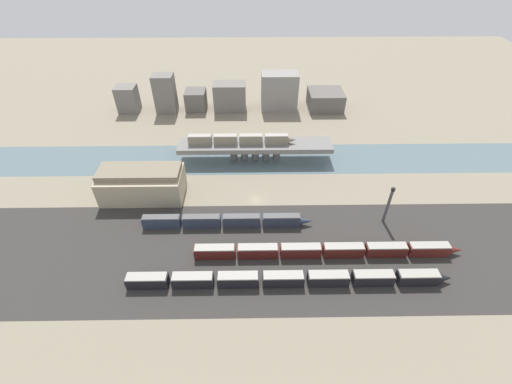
{
  "coord_description": "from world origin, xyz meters",
  "views": [
    {
      "loc": [
        -1.28,
        -90.58,
        78.14
      ],
      "look_at": [
        0.0,
        0.81,
        2.95
      ],
      "focal_mm": 24.0,
      "sensor_mm": 36.0,
      "label": 1
    }
  ],
  "objects_px": {
    "warehouse_building": "(142,183)",
    "train_on_bridge": "(241,139)",
    "train_yard_far": "(225,221)",
    "train_yard_near": "(288,279)",
    "train_yard_mid": "(327,251)",
    "signal_tower": "(388,205)"
  },
  "relations": [
    {
      "from": "train_on_bridge",
      "to": "warehouse_building",
      "type": "distance_m",
      "value": 40.73
    },
    {
      "from": "train_yard_mid",
      "to": "warehouse_building",
      "type": "relative_size",
      "value": 2.79
    },
    {
      "from": "train_yard_mid",
      "to": "signal_tower",
      "type": "xyz_separation_m",
      "value": [
        21.06,
        13.9,
        4.91
      ]
    },
    {
      "from": "train_yard_mid",
      "to": "signal_tower",
      "type": "relative_size",
      "value": 5.63
    },
    {
      "from": "train_yard_near",
      "to": "train_yard_mid",
      "type": "height_order",
      "value": "train_yard_mid"
    },
    {
      "from": "train_on_bridge",
      "to": "train_yard_near",
      "type": "distance_m",
      "value": 62.4
    },
    {
      "from": "train_yard_mid",
      "to": "train_yard_far",
      "type": "relative_size",
      "value": 1.44
    },
    {
      "from": "train_on_bridge",
      "to": "train_yard_mid",
      "type": "distance_m",
      "value": 57.29
    },
    {
      "from": "train_on_bridge",
      "to": "train_yard_far",
      "type": "height_order",
      "value": "train_on_bridge"
    },
    {
      "from": "train_on_bridge",
      "to": "train_yard_near",
      "type": "height_order",
      "value": "train_on_bridge"
    },
    {
      "from": "train_yard_near",
      "to": "train_yard_far",
      "type": "relative_size",
      "value": 1.61
    },
    {
      "from": "train_yard_near",
      "to": "warehouse_building",
      "type": "bearing_deg",
      "value": 141.38
    },
    {
      "from": "train_yard_far",
      "to": "train_yard_mid",
      "type": "bearing_deg",
      "value": -22.65
    },
    {
      "from": "train_yard_far",
      "to": "signal_tower",
      "type": "relative_size",
      "value": 3.9
    },
    {
      "from": "train_yard_near",
      "to": "signal_tower",
      "type": "height_order",
      "value": "signal_tower"
    },
    {
      "from": "signal_tower",
      "to": "train_yard_far",
      "type": "bearing_deg",
      "value": -178.53
    },
    {
      "from": "train_yard_near",
      "to": "signal_tower",
      "type": "xyz_separation_m",
      "value": [
        33.03,
        23.66,
        4.96
      ]
    },
    {
      "from": "train_yard_far",
      "to": "warehouse_building",
      "type": "height_order",
      "value": "warehouse_building"
    },
    {
      "from": "train_yard_far",
      "to": "signal_tower",
      "type": "distance_m",
      "value": 51.45
    },
    {
      "from": "warehouse_building",
      "to": "train_on_bridge",
      "type": "bearing_deg",
      "value": 33.46
    },
    {
      "from": "train_yard_near",
      "to": "signal_tower",
      "type": "distance_m",
      "value": 40.93
    },
    {
      "from": "train_yard_mid",
      "to": "train_yard_far",
      "type": "distance_m",
      "value": 32.67
    }
  ]
}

